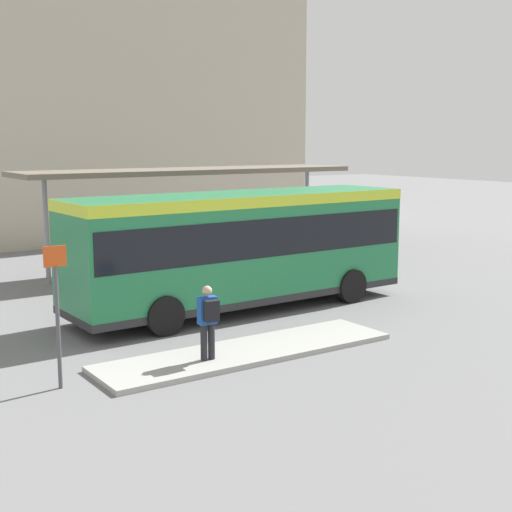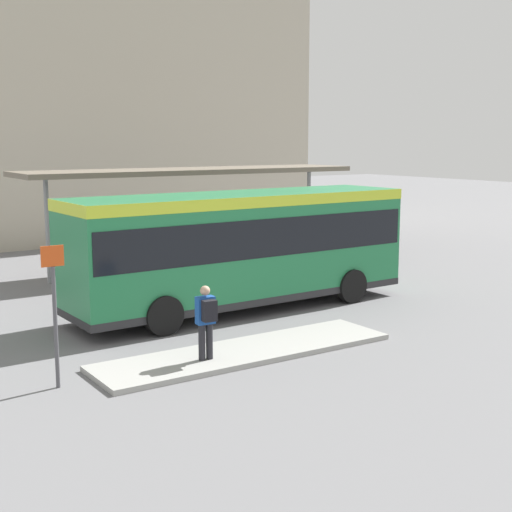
% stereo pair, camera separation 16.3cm
% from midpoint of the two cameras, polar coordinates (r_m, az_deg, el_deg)
% --- Properties ---
extents(ground_plane, '(120.00, 120.00, 0.00)m').
position_cam_midpoint_polar(ground_plane, '(20.44, -1.40, -4.25)').
color(ground_plane, slate).
extents(curb_island, '(7.09, 1.80, 0.12)m').
position_cam_midpoint_polar(curb_island, '(16.19, -0.97, -7.66)').
color(curb_island, '#9E9E99').
rests_on(curb_island, ground_plane).
extents(city_bus, '(10.17, 2.88, 3.31)m').
position_cam_midpoint_polar(city_bus, '(20.09, -1.40, 1.10)').
color(city_bus, '#237A47').
rests_on(city_bus, ground_plane).
extents(pedestrian_waiting, '(0.41, 0.43, 1.61)m').
position_cam_midpoint_polar(pedestrian_waiting, '(15.19, -4.15, -4.97)').
color(pedestrian_waiting, '#232328').
rests_on(pedestrian_waiting, curb_island).
extents(bicycle_blue, '(0.48, 1.54, 0.67)m').
position_cam_midpoint_polar(bicycle_blue, '(28.83, 9.85, 0.26)').
color(bicycle_blue, black).
rests_on(bicycle_blue, ground_plane).
extents(bicycle_yellow, '(0.48, 1.57, 0.68)m').
position_cam_midpoint_polar(bicycle_yellow, '(29.57, 9.40, 0.50)').
color(bicycle_yellow, black).
rests_on(bicycle_yellow, ground_plane).
extents(station_shelter, '(12.95, 2.89, 3.74)m').
position_cam_midpoint_polar(station_shelter, '(26.74, -5.42, 6.68)').
color(station_shelter, '#706656').
rests_on(station_shelter, ground_plane).
extents(potted_planter_near_shelter, '(0.96, 0.96, 1.33)m').
position_cam_midpoint_polar(potted_planter_near_shelter, '(25.00, -1.95, -0.17)').
color(potted_planter_near_shelter, slate).
rests_on(potted_planter_near_shelter, ground_plane).
extents(platform_sign, '(0.44, 0.08, 2.80)m').
position_cam_midpoint_polar(platform_sign, '(14.19, -15.93, -4.18)').
color(platform_sign, '#4C4C51').
rests_on(platform_sign, ground_plane).
extents(station_building, '(20.21, 11.07, 16.68)m').
position_cam_midpoint_polar(station_building, '(39.56, -13.33, 14.17)').
color(station_building, '#BCB29E').
rests_on(station_building, ground_plane).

